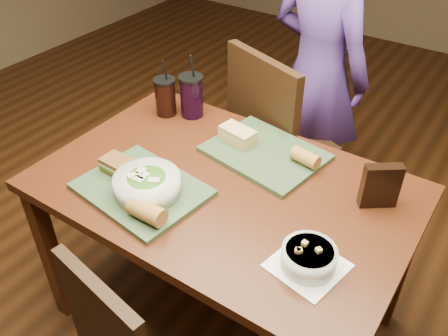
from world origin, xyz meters
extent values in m
plane|color=#381C0B|center=(0.00, 0.00, 0.00)|extent=(6.00, 6.00, 0.00)
cube|color=#431D0D|center=(-0.60, -0.38, 0.35)|extent=(0.06, 0.06, 0.71)
cube|color=#431D0D|center=(-0.60, 0.38, 0.35)|extent=(0.06, 0.06, 0.71)
cube|color=#431D0D|center=(0.60, 0.38, 0.35)|extent=(0.06, 0.06, 0.71)
cube|color=#431D0D|center=(0.00, 0.00, 0.73)|extent=(1.30, 0.85, 0.04)
cube|color=black|center=(0.01, -0.61, 0.63)|extent=(0.37, 0.09, 0.43)
cube|color=black|center=(-0.14, 0.69, 0.47)|extent=(0.56, 0.56, 0.04)
cube|color=black|center=(-0.14, 0.49, 0.75)|extent=(0.43, 0.19, 0.52)
cube|color=black|center=(-0.32, 0.50, 0.22)|extent=(0.04, 0.04, 0.45)
cube|color=black|center=(0.05, 0.50, 0.22)|extent=(0.04, 0.04, 0.45)
cube|color=black|center=(-0.32, 0.87, 0.22)|extent=(0.04, 0.04, 0.45)
cube|color=black|center=(0.05, 0.87, 0.22)|extent=(0.04, 0.04, 0.45)
imported|color=#462973|center=(-0.10, 0.96, 0.76)|extent=(0.62, 0.47, 1.53)
cube|color=#354A2D|center=(-0.21, -0.19, 0.76)|extent=(0.46, 0.37, 0.02)
cube|color=#354A2D|center=(0.03, 0.23, 0.76)|extent=(0.47, 0.38, 0.02)
cylinder|color=silver|center=(-0.17, -0.20, 0.80)|extent=(0.22, 0.22, 0.07)
ellipsoid|color=#427219|center=(-0.17, -0.20, 0.81)|extent=(0.18, 0.18, 0.06)
cube|color=beige|center=(-0.14, -0.20, 0.84)|extent=(0.05, 0.04, 0.01)
cube|color=beige|center=(-0.21, -0.22, 0.84)|extent=(0.04, 0.05, 0.01)
cube|color=beige|center=(-0.18, -0.21, 0.84)|extent=(0.03, 0.04, 0.01)
cube|color=beige|center=(-0.21, -0.19, 0.84)|extent=(0.03, 0.04, 0.01)
cube|color=beige|center=(-0.18, -0.23, 0.84)|extent=(0.04, 0.03, 0.01)
cube|color=white|center=(0.41, -0.18, 0.75)|extent=(0.23, 0.23, 0.00)
cylinder|color=silver|center=(0.41, -0.18, 0.79)|extent=(0.16, 0.16, 0.06)
cylinder|color=black|center=(0.41, -0.18, 0.81)|extent=(0.14, 0.14, 0.01)
cube|color=#B28947|center=(0.39, -0.20, 0.82)|extent=(0.02, 0.02, 0.01)
cube|color=#B28947|center=(0.39, -0.17, 0.82)|extent=(0.02, 0.02, 0.01)
cube|color=#B28947|center=(0.43, -0.17, 0.82)|extent=(0.02, 0.02, 0.01)
cube|color=#B28947|center=(0.39, -0.20, 0.82)|extent=(0.02, 0.02, 0.01)
cube|color=#593819|center=(-0.34, -0.17, 0.78)|extent=(0.12, 0.08, 0.02)
cube|color=#3F721E|center=(-0.34, -0.17, 0.79)|extent=(0.12, 0.08, 0.01)
cube|color=beige|center=(-0.34, -0.17, 0.80)|extent=(0.12, 0.08, 0.01)
cube|color=#593819|center=(-0.34, -0.17, 0.81)|extent=(0.12, 0.08, 0.02)
cube|color=tan|center=(-0.09, 0.23, 0.78)|extent=(0.15, 0.10, 0.02)
cube|color=orange|center=(-0.09, 0.23, 0.79)|extent=(0.15, 0.10, 0.01)
cube|color=beige|center=(-0.09, 0.23, 0.80)|extent=(0.15, 0.10, 0.01)
cube|color=tan|center=(-0.09, 0.23, 0.81)|extent=(0.15, 0.10, 0.02)
cylinder|color=#AD7533|center=(-0.09, -0.30, 0.80)|extent=(0.13, 0.06, 0.06)
cylinder|color=#AD7533|center=(0.19, 0.24, 0.79)|extent=(0.11, 0.07, 0.05)
cylinder|color=black|center=(-0.48, 0.26, 0.83)|extent=(0.09, 0.09, 0.15)
cylinder|color=black|center=(-0.48, 0.26, 0.91)|extent=(0.09, 0.09, 0.01)
cylinder|color=black|center=(-0.47, 0.26, 0.95)|extent=(0.01, 0.02, 0.10)
cylinder|color=black|center=(-0.38, 0.32, 0.84)|extent=(0.10, 0.10, 0.17)
cylinder|color=black|center=(-0.38, 0.32, 0.93)|extent=(0.10, 0.10, 0.01)
cylinder|color=black|center=(-0.37, 0.32, 0.98)|extent=(0.01, 0.03, 0.11)
cube|color=black|center=(0.48, 0.19, 0.83)|extent=(0.12, 0.10, 0.16)
camera|label=1|loc=(0.73, -1.07, 1.80)|focal=38.00mm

